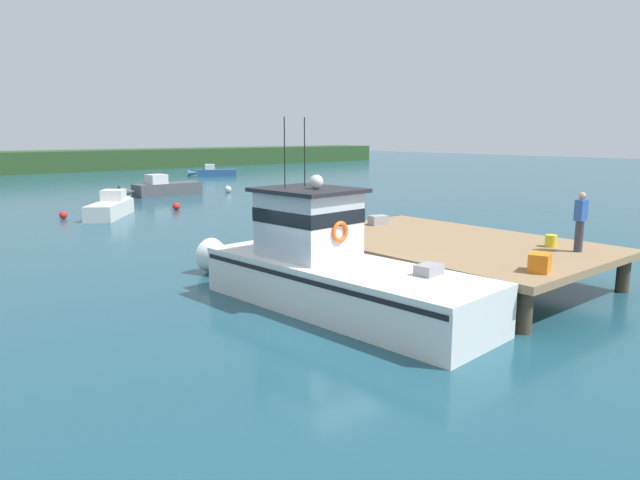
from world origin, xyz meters
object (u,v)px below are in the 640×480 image
main_fishing_boat (325,268)px  bait_bucket (551,241)px  moored_boat_far_left (213,172)px  mooring_buoy_channel_marker (63,215)px  crate_stack_mid_dock (540,262)px  mooring_buoy_spare_mooring (176,206)px  moored_boat_near_channel (162,188)px  mooring_buoy_outer (228,189)px  moored_boat_far_right (112,207)px  crate_single_by_cleat (378,220)px  deckhand_by_the_boat (580,221)px

main_fishing_boat → bait_bucket: size_ratio=29.13×
moored_boat_far_left → mooring_buoy_channel_marker: bearing=-134.7°
main_fishing_boat → crate_stack_mid_dock: 5.15m
crate_stack_mid_dock → mooring_buoy_spare_mooring: size_ratio=1.33×
bait_bucket → moored_boat_far_left: bait_bucket is taller
moored_boat_far_left → mooring_buoy_channel_marker: size_ratio=11.74×
mooring_buoy_channel_marker → moored_boat_far_left: bearing=45.3°
mooring_buoy_channel_marker → main_fishing_boat: bearing=-88.9°
moored_boat_near_channel → mooring_buoy_spare_mooring: size_ratio=13.57×
moored_boat_near_channel → mooring_buoy_outer: moored_boat_near_channel is taller
moored_boat_far_left → crate_stack_mid_dock: bearing=-111.3°
crate_stack_mid_dock → mooring_buoy_spare_mooring: 24.18m
mooring_buoy_spare_mooring → moored_boat_far_right: bearing=179.8°
moored_boat_far_right → mooring_buoy_channel_marker: size_ratio=12.16×
crate_single_by_cleat → moored_boat_near_channel: moored_boat_near_channel is taller
moored_boat_near_channel → moored_boat_far_right: (-6.61, -7.90, -0.05)m
mooring_buoy_outer → crate_single_by_cleat: bearing=-109.1°
mooring_buoy_channel_marker → bait_bucket: bearing=-74.5°
deckhand_by_the_boat → mooring_buoy_outer: bearing=76.3°
crate_single_by_cleat → moored_boat_near_channel: bearing=82.2°
main_fishing_boat → bait_bucket: (6.09, -2.80, 0.36)m
crate_stack_mid_dock → mooring_buoy_spare_mooring: bearing=83.6°
moored_boat_far_right → mooring_buoy_channel_marker: bearing=165.2°
crate_single_by_cleat → moored_boat_near_channel: (3.37, 24.61, -0.84)m
main_fishing_boat → crate_single_by_cleat: size_ratio=16.51×
deckhand_by_the_boat → mooring_buoy_channel_marker: 25.03m
crate_stack_mid_dock → deckhand_by_the_boat: deckhand_by_the_boat is taller
moored_boat_near_channel → mooring_buoy_spare_mooring: (-2.86, -7.92, -0.30)m
mooring_buoy_channel_marker → mooring_buoy_spare_mooring: size_ratio=0.91×
crate_stack_mid_dock → moored_boat_far_left: crate_stack_mid_dock is taller
moored_boat_far_left → mooring_buoy_spare_mooring: moored_boat_far_left is taller
moored_boat_far_left → mooring_buoy_channel_marker: moored_boat_far_left is taller
main_fishing_boat → moored_boat_near_channel: (8.58, 27.77, -0.48)m
bait_bucket → mooring_buoy_channel_marker: size_ratio=0.83×
crate_single_by_cleat → moored_boat_far_left: bearing=67.9°
crate_single_by_cleat → deckhand_by_the_boat: (0.76, -6.81, 0.69)m
crate_stack_mid_dock → moored_boat_far_right: 24.06m
main_fishing_boat → deckhand_by_the_boat: bearing=-31.3°
bait_bucket → moored_boat_far_right: size_ratio=0.07×
mooring_buoy_channel_marker → deckhand_by_the_boat: bearing=-75.2°
moored_boat_far_left → moored_boat_far_right: 29.33m
main_fishing_boat → crate_single_by_cleat: (5.22, 3.17, 0.36)m
moored_boat_far_left → mooring_buoy_outer: bearing=-116.4°
mooring_buoy_outer → mooring_buoy_spare_mooring: mooring_buoy_outer is taller
moored_boat_far_right → mooring_buoy_outer: (11.41, 6.83, -0.23)m
main_fishing_boat → moored_boat_near_channel: bearing=72.8°
crate_single_by_cleat → mooring_buoy_spare_mooring: crate_single_by_cleat is taller
crate_stack_mid_dock → mooring_buoy_outer: 32.56m
deckhand_by_the_boat → mooring_buoy_spare_mooring: 23.57m
crate_stack_mid_dock → moored_boat_far_right: crate_stack_mid_dock is taller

